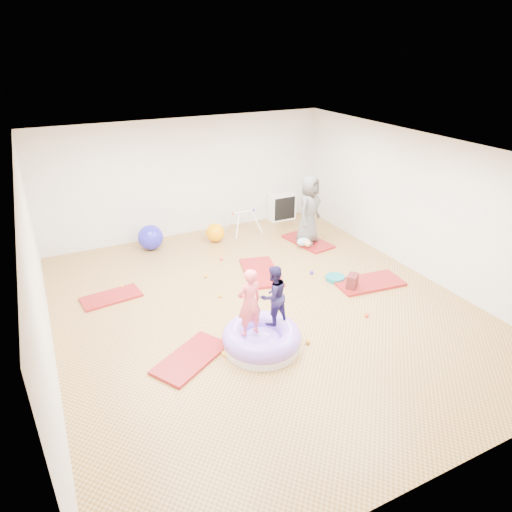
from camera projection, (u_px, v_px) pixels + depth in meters
name	position (u px, v px, depth m)	size (l,w,h in m)	color
room	(264.00, 236.00, 7.64)	(7.01, 8.01, 2.81)	tan
gym_mat_front_left	(191.00, 358.00, 6.88)	(1.21, 0.61, 0.05)	#9D1E0D
gym_mat_mid_left	(111.00, 297.00, 8.53)	(1.07, 0.53, 0.04)	#9D1E0D
gym_mat_center_back	(261.00, 272.00, 9.43)	(1.33, 0.67, 0.06)	#9D1E0D
gym_mat_right	(369.00, 283.00, 9.02)	(1.33, 0.66, 0.06)	#9D1E0D
gym_mat_rear_right	(308.00, 241.00, 10.88)	(1.25, 0.63, 0.05)	#9D1E0D
inflatable_cushion	(262.00, 339.00, 7.11)	(1.24, 1.24, 0.39)	white
child_pink	(249.00, 300.00, 6.72)	(0.40, 0.26, 1.10)	#F85A6B
child_navy	(273.00, 293.00, 7.01)	(0.48, 0.38, 0.99)	#201A49
adult_caregiver	(309.00, 210.00, 10.46)	(0.78, 0.51, 1.60)	#545454
infant	(304.00, 242.00, 10.53)	(0.35, 0.35, 0.20)	#A2C2DF
ball_pit_balls	(251.00, 291.00, 8.69)	(3.71, 3.51, 0.08)	#E0452C
exercise_ball_blue	(150.00, 237.00, 10.43)	(0.58, 0.58, 0.58)	#2622CE
exercise_ball_orange	(215.00, 233.00, 10.87)	(0.45, 0.45, 0.45)	#FFA100
infant_play_gym	(243.00, 218.00, 11.28)	(0.75, 0.71, 0.57)	white
cube_shelf	(282.00, 207.00, 12.16)	(0.70, 0.35, 0.70)	white
balance_disc	(335.00, 278.00, 9.16)	(0.38, 0.38, 0.09)	#0F757C
backpack	(352.00, 282.00, 8.76)	(0.28, 0.17, 0.32)	maroon
yellow_toy	(228.00, 353.00, 7.02)	(0.21, 0.21, 0.03)	gold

